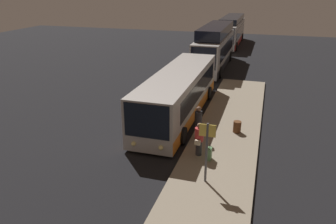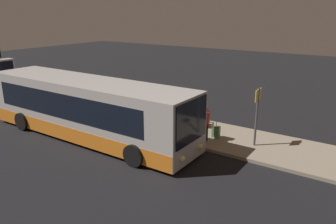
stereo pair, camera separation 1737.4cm
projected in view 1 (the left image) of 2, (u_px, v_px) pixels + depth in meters
ground at (174, 121)px, 20.39m from camera, size 80.00×80.00×0.00m
platform at (229, 126)px, 19.44m from camera, size 20.00×3.57×0.15m
bus_lead at (179, 94)px, 20.90m from camera, size 11.84×2.88×2.86m
bus_second at (214, 49)px, 32.73m from camera, size 11.42×2.75×4.16m
bus_third at (231, 32)px, 45.25m from camera, size 12.54×2.74×3.80m
passenger_boarding at (198, 121)px, 17.37m from camera, size 0.47×0.47×1.84m
passenger_waiting at (199, 138)px, 15.69m from camera, size 0.61×0.44×1.69m
suitcase at (209, 154)px, 15.50m from camera, size 0.38×0.19×0.84m
sign_post at (207, 145)px, 13.30m from camera, size 0.10×0.68×2.67m
trash_bin at (237, 127)px, 18.36m from camera, size 0.44×0.44×0.65m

